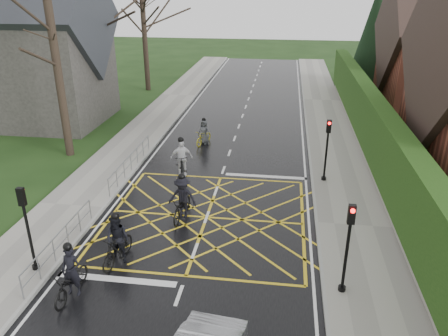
% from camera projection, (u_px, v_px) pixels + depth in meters
% --- Properties ---
extents(ground, '(120.00, 120.00, 0.00)m').
position_uv_depth(ground, '(207.00, 217.00, 18.36)').
color(ground, black).
rests_on(ground, ground).
extents(road, '(9.00, 80.00, 0.01)m').
position_uv_depth(road, '(207.00, 217.00, 18.36)').
color(road, black).
rests_on(road, ground).
extents(sidewalk_right, '(3.00, 80.00, 0.15)m').
position_uv_depth(sidewalk_right, '(353.00, 226.00, 17.56)').
color(sidewalk_right, gray).
rests_on(sidewalk_right, ground).
extents(sidewalk_left, '(3.00, 80.00, 0.15)m').
position_uv_depth(sidewalk_left, '(72.00, 206.00, 19.10)').
color(sidewalk_left, gray).
rests_on(sidewalk_left, ground).
extents(stone_wall, '(0.50, 38.00, 0.70)m').
position_uv_depth(stone_wall, '(373.00, 165.00, 22.68)').
color(stone_wall, slate).
rests_on(stone_wall, ground).
extents(hedge, '(0.90, 38.00, 2.80)m').
position_uv_depth(hedge, '(378.00, 133.00, 21.99)').
color(hedge, '#15340E').
rests_on(hedge, stone_wall).
extents(conifer, '(4.60, 4.60, 10.00)m').
position_uv_depth(conifer, '(377.00, 31.00, 38.62)').
color(conifer, black).
rests_on(conifer, ground).
extents(church, '(8.80, 7.80, 11.00)m').
position_uv_depth(church, '(37.00, 49.00, 29.04)').
color(church, '#2D2B28').
rests_on(church, ground).
extents(tree_near, '(9.24, 9.24, 11.44)m').
position_uv_depth(tree_near, '(48.00, 8.00, 21.82)').
color(tree_near, black).
rests_on(tree_near, ground).
extents(tree_far, '(8.40, 8.40, 10.40)m').
position_uv_depth(tree_far, '(142.00, 5.00, 36.69)').
color(tree_far, black).
rests_on(tree_far, ground).
extents(railing_south, '(0.05, 5.04, 1.03)m').
position_uv_depth(railing_south, '(60.00, 238.00, 15.47)').
color(railing_south, slate).
rests_on(railing_south, ground).
extents(railing_north, '(0.05, 6.04, 1.03)m').
position_uv_depth(railing_north, '(131.00, 159.00, 22.28)').
color(railing_north, slate).
rests_on(railing_north, ground).
extents(traffic_light_ne, '(0.24, 0.31, 3.21)m').
position_uv_depth(traffic_light_ne, '(326.00, 151.00, 20.86)').
color(traffic_light_ne, black).
rests_on(traffic_light_ne, ground).
extents(traffic_light_se, '(0.24, 0.31, 3.21)m').
position_uv_depth(traffic_light_se, '(347.00, 250.00, 13.23)').
color(traffic_light_se, black).
rests_on(traffic_light_se, ground).
extents(traffic_light_sw, '(0.24, 0.31, 3.21)m').
position_uv_depth(traffic_light_sw, '(28.00, 230.00, 14.27)').
color(traffic_light_sw, black).
rests_on(traffic_light_sw, ground).
extents(cyclist_rear, '(0.80, 1.98, 1.89)m').
position_uv_depth(cyclist_rear, '(71.00, 279.00, 13.61)').
color(cyclist_rear, black).
rests_on(cyclist_rear, ground).
extents(cyclist_back, '(0.99, 2.04, 1.97)m').
position_uv_depth(cyclist_back, '(117.00, 244.00, 15.18)').
color(cyclist_back, black).
rests_on(cyclist_back, ground).
extents(cyclist_mid, '(1.24, 2.11, 2.00)m').
position_uv_depth(cyclist_mid, '(182.00, 202.00, 18.08)').
color(cyclist_mid, black).
rests_on(cyclist_mid, ground).
extents(cyclist_front, '(1.20, 2.14, 2.07)m').
position_uv_depth(cyclist_front, '(181.00, 162.00, 21.98)').
color(cyclist_front, black).
rests_on(cyclist_front, ground).
extents(cyclist_lead, '(1.09, 1.78, 1.64)m').
position_uv_depth(cyclist_lead, '(204.00, 135.00, 26.34)').
color(cyclist_lead, gold).
rests_on(cyclist_lead, ground).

